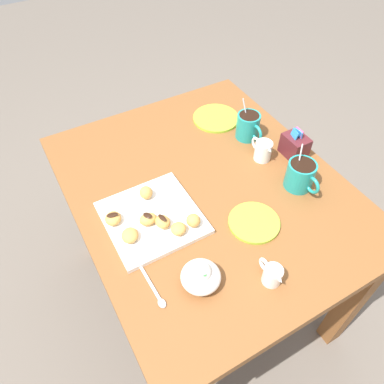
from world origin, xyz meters
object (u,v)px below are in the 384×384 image
at_px(cream_pitcher_white, 263,150).
at_px(ice_cream_bowl, 201,276).
at_px(beignet_2, 178,229).
at_px(coffee_mug_teal_left, 248,126).
at_px(sugar_caddy, 295,145).
at_px(saucer_lime_right, 254,222).
at_px(beignet_5, 148,219).
at_px(pastry_plate_square, 152,218).
at_px(beignet_0, 163,222).
at_px(beignet_3, 193,220).
at_px(beignet_1, 130,235).
at_px(dining_table, 206,209).
at_px(beignet_6, 146,192).
at_px(saucer_lime_left, 216,118).
at_px(coffee_mug_teal_right, 301,175).
at_px(chocolate_sauce_pitcher, 272,274).
at_px(beignet_4, 113,219).

xyz_separation_m(cream_pitcher_white, ice_cream_bowl, (0.32, -0.44, -0.00)).
bearing_deg(beignet_2, coffee_mug_teal_left, 121.88).
bearing_deg(cream_pitcher_white, sugar_caddy, 70.77).
distance_m(coffee_mug_teal_left, saucer_lime_right, 0.42).
xyz_separation_m(coffee_mug_teal_left, beignet_5, (0.20, -0.51, -0.02)).
xyz_separation_m(pastry_plate_square, beignet_0, (0.05, 0.01, 0.03)).
xyz_separation_m(pastry_plate_square, beignet_3, (0.09, 0.10, 0.03)).
bearing_deg(beignet_1, dining_table, 104.80).
bearing_deg(saucer_lime_right, sugar_caddy, 121.32).
height_order(dining_table, beignet_5, beignet_5).
height_order(beignet_2, beignet_6, beignet_6).
distance_m(saucer_lime_right, beignet_6, 0.35).
height_order(ice_cream_bowl, beignet_3, ice_cream_bowl).
distance_m(saucer_lime_right, beignet_0, 0.28).
bearing_deg(saucer_lime_left, dining_table, -36.69).
bearing_deg(beignet_5, saucer_lime_left, 127.36).
relative_size(coffee_mug_teal_right, saucer_lime_left, 0.81).
distance_m(beignet_0, beignet_5, 0.05).
relative_size(chocolate_sauce_pitcher, beignet_1, 1.69).
relative_size(dining_table, beignet_6, 23.22).
distance_m(pastry_plate_square, beignet_6, 0.09).
xyz_separation_m(coffee_mug_teal_left, beignet_0, (0.23, -0.47, -0.02)).
relative_size(dining_table, coffee_mug_teal_right, 7.08).
height_order(sugar_caddy, chocolate_sauce_pitcher, sugar_caddy).
distance_m(coffee_mug_teal_left, cream_pitcher_white, 0.13).
relative_size(chocolate_sauce_pitcher, beignet_4, 1.76).
height_order(pastry_plate_square, beignet_5, beignet_5).
bearing_deg(chocolate_sauce_pitcher, dining_table, 175.53).
bearing_deg(beignet_6, chocolate_sauce_pitcher, 21.74).
distance_m(coffee_mug_teal_right, chocolate_sauce_pitcher, 0.38).
distance_m(beignet_1, beignet_6, 0.17).
xyz_separation_m(sugar_caddy, beignet_4, (-0.02, -0.68, -0.01)).
relative_size(beignet_2, beignet_4, 0.90).
relative_size(dining_table, saucer_lime_right, 6.62).
xyz_separation_m(dining_table, beignet_0, (0.09, -0.21, 0.16)).
xyz_separation_m(coffee_mug_teal_left, sugar_caddy, (0.16, 0.09, -0.01)).
relative_size(beignet_1, beignet_5, 1.01).
relative_size(sugar_caddy, beignet_6, 2.35).
height_order(pastry_plate_square, saucer_lime_right, pastry_plate_square).
bearing_deg(beignet_5, pastry_plate_square, 130.22).
relative_size(dining_table, beignet_1, 19.18).
height_order(beignet_1, beignet_4, same).
bearing_deg(saucer_lime_right, coffee_mug_teal_right, 104.54).
xyz_separation_m(dining_table, coffee_mug_teal_right, (0.15, 0.27, 0.18)).
distance_m(chocolate_sauce_pitcher, beignet_2, 0.29).
relative_size(pastry_plate_square, beignet_6, 6.21).
xyz_separation_m(pastry_plate_square, saucer_lime_right, (0.17, 0.26, -0.00)).
height_order(pastry_plate_square, coffee_mug_teal_left, coffee_mug_teal_left).
bearing_deg(dining_table, pastry_plate_square, -80.03).
distance_m(dining_table, beignet_6, 0.26).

